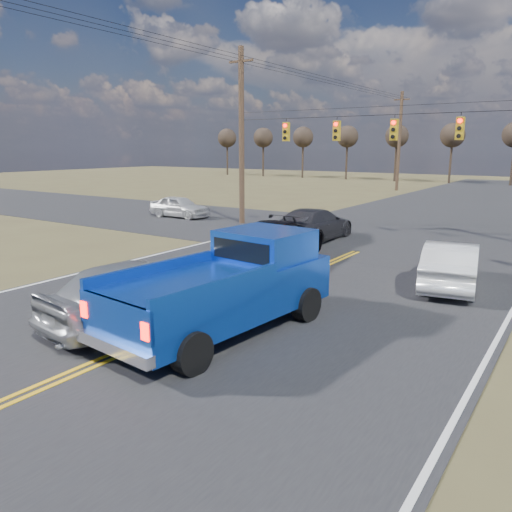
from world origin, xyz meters
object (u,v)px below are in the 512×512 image
Objects in this scene: silver_suv at (140,291)px; cross_car_west at (179,207)px; pickup_truck at (228,286)px; white_car_queue at (451,265)px; dgrey_car_queue at (314,224)px; black_suv at (277,239)px.

cross_car_west is (-12.81, 15.40, -0.18)m from silver_suv.
pickup_truck is 1.58× the size of cross_car_west.
pickup_truck is at bearing 53.58° from white_car_queue.
cross_car_west is at bearing 141.40° from pickup_truck.
cross_car_west is at bearing -31.47° from white_car_queue.
pickup_truck is 12.86m from dgrey_car_queue.
pickup_truck reaches higher than white_car_queue.
white_car_queue is at bearing 69.00° from pickup_truck.
dgrey_car_queue reaches higher than black_suv.
dgrey_car_queue is at bearing -90.96° from black_suv.
silver_suv is at bearing 90.18° from black_suv.
dgrey_car_queue is (-7.60, 5.01, 0.04)m from white_car_queue.
dgrey_car_queue reaches higher than white_car_queue.
cross_car_west is at bearing -38.07° from black_suv.
black_suv reaches higher than white_car_queue.
silver_suv is at bearing 96.91° from dgrey_car_queue.
black_suv is 4.34m from dgrey_car_queue.
pickup_truck reaches higher than silver_suv.
pickup_truck reaches higher than dgrey_car_queue.
silver_suv reaches higher than cross_car_west.
white_car_queue reaches higher than cross_car_west.
white_car_queue is at bearing -118.40° from silver_suv.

